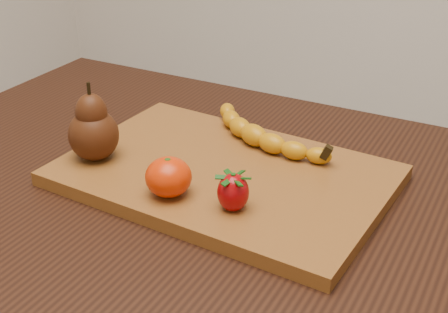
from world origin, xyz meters
The scene contains 6 objects.
table centered at (0.00, 0.00, 0.66)m, with size 1.00×0.70×0.76m.
cutting_board centered at (0.04, 0.01, 0.77)m, with size 0.45×0.30×0.02m, color brown.
banana centered at (0.04, 0.10, 0.80)m, with size 0.21×0.05×0.03m, color #C78409, non-canonical shape.
pear centered at (-0.14, -0.04, 0.84)m, with size 0.07×0.07×0.11m, color #3F1B0A, non-canonical shape.
mandarin centered at (0.01, -0.08, 0.81)m, with size 0.06×0.06×0.05m, color red.
strawberry centered at (0.10, -0.07, 0.81)m, with size 0.04×0.04×0.05m, color #980407, non-canonical shape.
Camera 1 is at (0.40, -0.67, 1.20)m, focal length 50.00 mm.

